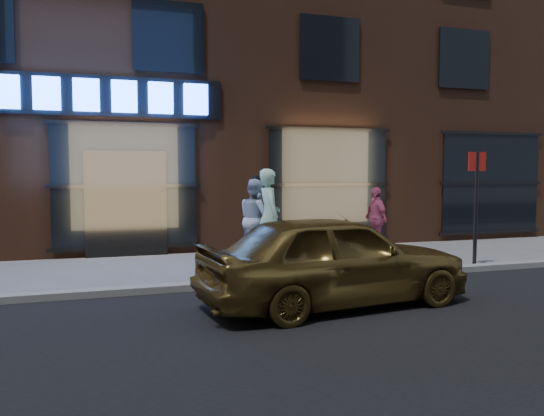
{
  "coord_description": "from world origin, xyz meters",
  "views": [
    {
      "loc": [
        -0.47,
        -8.5,
        1.94
      ],
      "look_at": [
        2.73,
        1.6,
        1.2
      ],
      "focal_mm": 35.0,
      "sensor_mm": 36.0,
      "label": 1
    }
  ],
  "objects": [
    {
      "name": "ground",
      "position": [
        0.0,
        0.0,
        0.0
      ],
      "size": [
        90.0,
        90.0,
        0.0
      ],
      "primitive_type": "plane",
      "color": "slate",
      "rests_on": "ground"
    },
    {
      "name": "curb",
      "position": [
        0.0,
        0.0,
        0.06
      ],
      "size": [
        60.0,
        0.25,
        0.12
      ],
      "primitive_type": "cube",
      "color": "gray",
      "rests_on": "ground"
    },
    {
      "name": "storefront_building",
      "position": [
        -0.0,
        7.99,
        5.15
      ],
      "size": [
        30.2,
        8.28,
        10.3
      ],
      "color": "#54301E",
      "rests_on": "ground"
    },
    {
      "name": "man_bowtie",
      "position": [
        2.86,
        2.19,
        1.0
      ],
      "size": [
        0.48,
        0.73,
        1.99
      ],
      "primitive_type": "imported",
      "rotation": [
        0.0,
        0.0,
        1.56
      ],
      "color": "#C2FFD6",
      "rests_on": "ground"
    },
    {
      "name": "man_cap",
      "position": [
        2.71,
        2.7,
        0.89
      ],
      "size": [
        0.72,
        0.9,
        1.78
      ],
      "primitive_type": "imported",
      "rotation": [
        0.0,
        0.0,
        1.63
      ],
      "color": "silver",
      "rests_on": "ground"
    },
    {
      "name": "passerby",
      "position": [
        5.83,
        2.98,
        0.78
      ],
      "size": [
        0.4,
        0.92,
        1.55
      ],
      "primitive_type": "imported",
      "rotation": [
        0.0,
        0.0,
        -1.55
      ],
      "color": "#D3577E",
      "rests_on": "ground"
    },
    {
      "name": "gold_sedan",
      "position": [
        2.66,
        -1.59,
        0.68
      ],
      "size": [
        4.13,
        2.06,
        1.35
      ],
      "primitive_type": "imported",
      "rotation": [
        0.0,
        0.0,
        1.69
      ],
      "color": "olive",
      "rests_on": "ground"
    },
    {
      "name": "sign_post",
      "position": [
        6.52,
        0.21,
        1.41
      ],
      "size": [
        0.37,
        0.07,
        2.33
      ],
      "rotation": [
        0.0,
        0.0,
        -0.09
      ],
      "color": "#262628",
      "rests_on": "ground"
    }
  ]
}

